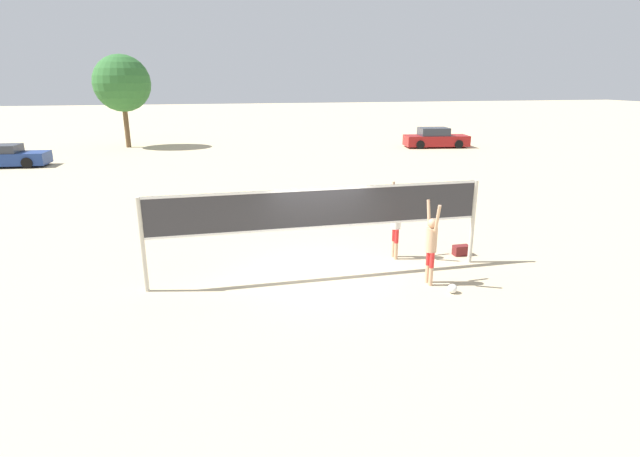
# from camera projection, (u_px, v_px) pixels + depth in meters

# --- Properties ---
(ground_plane) EXTENTS (200.00, 200.00, 0.00)m
(ground_plane) POSITION_uv_depth(u_px,v_px,m) (320.00, 275.00, 13.31)
(ground_plane) COLOR #C6B28C
(volleyball_net) EXTENTS (8.91, 0.12, 2.38)m
(volleyball_net) POSITION_uv_depth(u_px,v_px,m) (320.00, 214.00, 12.83)
(volleyball_net) COLOR beige
(volleyball_net) RESTS_ON ground_plane
(player_spiker) EXTENTS (0.28, 0.71, 2.15)m
(player_spiker) POSITION_uv_depth(u_px,v_px,m) (431.00, 242.00, 12.44)
(player_spiker) COLOR tan
(player_spiker) RESTS_ON ground_plane
(player_blocker) EXTENTS (0.28, 0.72, 2.22)m
(player_blocker) POSITION_uv_depth(u_px,v_px,m) (396.00, 219.00, 14.29)
(player_blocker) COLOR tan
(player_blocker) RESTS_ON ground_plane
(volleyball) EXTENTS (0.23, 0.23, 0.23)m
(volleyball) POSITION_uv_depth(u_px,v_px,m) (452.00, 289.00, 12.19)
(volleyball) COLOR white
(volleyball) RESTS_ON ground_plane
(gear_bag) EXTENTS (0.47, 0.27, 0.30)m
(gear_bag) POSITION_uv_depth(u_px,v_px,m) (461.00, 250.00, 14.81)
(gear_bag) COLOR maroon
(gear_bag) RESTS_ON ground_plane
(parked_car_near) EXTENTS (5.01, 2.51, 1.50)m
(parked_car_near) POSITION_uv_depth(u_px,v_px,m) (436.00, 139.00, 38.27)
(parked_car_near) COLOR maroon
(parked_car_near) RESTS_ON ground_plane
(parked_car_mid) EXTENTS (4.78, 2.10, 1.32)m
(parked_car_mid) POSITION_uv_depth(u_px,v_px,m) (5.00, 157.00, 29.71)
(parked_car_mid) COLOR navy
(parked_car_mid) RESTS_ON ground_plane
(tree_left_cluster) EXTENTS (4.17, 4.17, 6.84)m
(tree_left_cluster) POSITION_uv_depth(u_px,v_px,m) (122.00, 83.00, 37.13)
(tree_left_cluster) COLOR brown
(tree_left_cluster) RESTS_ON ground_plane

